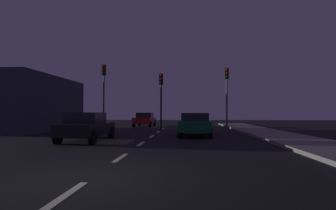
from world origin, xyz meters
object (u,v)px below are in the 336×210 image
at_px(traffic_signal_center, 161,90).
at_px(car_adjacent_lane, 87,126).
at_px(car_oncoming_far, 145,119).
at_px(traffic_signal_left, 104,85).
at_px(car_stopped_ahead, 195,124).
at_px(traffic_signal_right, 227,87).

bearing_deg(traffic_signal_center, car_adjacent_lane, -109.02).
bearing_deg(car_adjacent_lane, traffic_signal_center, 70.98).
relative_size(traffic_signal_center, car_oncoming_far, 1.19).
relative_size(traffic_signal_left, car_stopped_ahead, 1.31).
distance_m(traffic_signal_right, car_oncoming_far, 9.87).
relative_size(car_stopped_ahead, car_adjacent_lane, 1.01).
distance_m(car_adjacent_lane, car_oncoming_far, 14.18).
bearing_deg(car_adjacent_lane, traffic_signal_left, 102.44).
xyz_separation_m(car_stopped_ahead, car_adjacent_lane, (-5.58, -3.37, -0.00)).
bearing_deg(traffic_signal_right, car_stopped_ahead, -117.76).
xyz_separation_m(traffic_signal_right, car_oncoming_far, (-7.61, 5.62, -2.81)).
bearing_deg(traffic_signal_right, car_adjacent_lane, -134.19).
height_order(car_adjacent_lane, car_oncoming_far, car_adjacent_lane).
relative_size(car_adjacent_lane, car_oncoming_far, 1.05).
xyz_separation_m(traffic_signal_left, car_oncoming_far, (2.58, 5.62, -3.06)).
bearing_deg(traffic_signal_right, traffic_signal_left, 180.00).
bearing_deg(traffic_signal_right, car_oncoming_far, 143.54).
relative_size(traffic_signal_left, car_oncoming_far, 1.39).
relative_size(traffic_signal_center, car_adjacent_lane, 1.13).
xyz_separation_m(traffic_signal_right, car_stopped_ahead, (-2.72, -5.17, -2.81)).
xyz_separation_m(traffic_signal_center, car_oncoming_far, (-2.25, 5.62, -2.54)).
relative_size(traffic_signal_right, car_adjacent_lane, 1.23).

